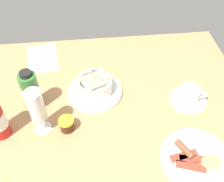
% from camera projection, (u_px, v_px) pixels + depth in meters
% --- Properties ---
extents(ground_plane, '(1.10, 0.84, 0.03)m').
position_uv_depth(ground_plane, '(108.00, 105.00, 0.99)').
color(ground_plane, '#B27F51').
extents(porridge_bowl, '(0.21, 0.21, 0.08)m').
position_uv_depth(porridge_bowl, '(95.00, 87.00, 0.99)').
color(porridge_bowl, white).
rests_on(porridge_bowl, ground_plane).
extents(cutlery_setting, '(0.15, 0.21, 0.01)m').
position_uv_depth(cutlery_setting, '(43.00, 58.00, 1.16)').
color(cutlery_setting, white).
rests_on(cutlery_setting, ground_plane).
extents(coffee_cup, '(0.14, 0.14, 0.06)m').
position_uv_depth(coffee_cup, '(189.00, 95.00, 0.97)').
color(coffee_cup, white).
rests_on(coffee_cup, ground_plane).
extents(wine_glass, '(0.06, 0.06, 0.18)m').
position_uv_depth(wine_glass, '(36.00, 107.00, 0.82)').
color(wine_glass, white).
rests_on(wine_glass, ground_plane).
extents(jam_jar, '(0.05, 0.05, 0.05)m').
position_uv_depth(jam_jar, '(67.00, 124.00, 0.88)').
color(jam_jar, '#3D1F10').
rests_on(jam_jar, ground_plane).
extents(sauce_bottle_green, '(0.06, 0.06, 0.17)m').
position_uv_depth(sauce_bottle_green, '(31.00, 91.00, 0.91)').
color(sauce_bottle_green, '#337233').
rests_on(sauce_bottle_green, ground_plane).
extents(breakfast_plate, '(0.23, 0.23, 0.04)m').
position_uv_depth(breakfast_plate, '(197.00, 159.00, 0.81)').
color(breakfast_plate, white).
rests_on(breakfast_plate, ground_plane).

